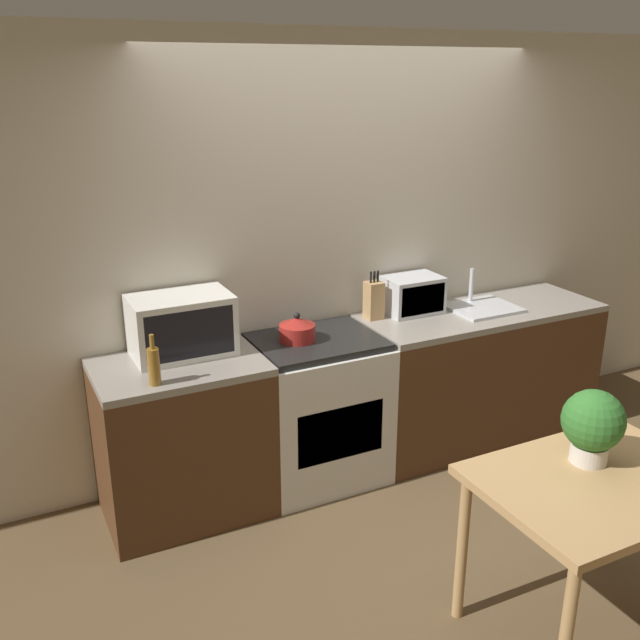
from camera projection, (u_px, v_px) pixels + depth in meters
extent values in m
plane|color=brown|center=(435.00, 522.00, 3.95)|extent=(16.00, 16.00, 0.00)
cube|color=beige|center=(346.00, 252.00, 4.43)|extent=(10.00, 0.06, 2.60)
cube|color=#4C2D19|center=(183.00, 442.00, 3.93)|extent=(0.90, 0.62, 0.86)
cube|color=gray|center=(178.00, 367.00, 3.78)|extent=(0.90, 0.62, 0.04)
cube|color=#4C2D19|center=(476.00, 376.00, 4.77)|extent=(1.63, 0.62, 0.86)
cube|color=gray|center=(481.00, 312.00, 4.63)|extent=(1.63, 0.62, 0.04)
cube|color=silver|center=(317.00, 412.00, 4.28)|extent=(0.75, 0.62, 0.86)
cube|color=black|center=(317.00, 342.00, 4.13)|extent=(0.72, 0.57, 0.04)
cube|color=black|center=(341.00, 433.00, 4.02)|extent=(0.54, 0.02, 0.32)
cylinder|color=maroon|center=(297.00, 333.00, 4.08)|extent=(0.21, 0.21, 0.10)
cone|color=maroon|center=(297.00, 321.00, 4.05)|extent=(0.20, 0.20, 0.04)
sphere|color=black|center=(297.00, 316.00, 4.04)|extent=(0.04, 0.04, 0.04)
cube|color=silver|center=(181.00, 325.00, 3.85)|extent=(0.54, 0.34, 0.33)
cube|color=black|center=(190.00, 335.00, 3.71)|extent=(0.47, 0.01, 0.27)
cylinder|color=olive|center=(154.00, 367.00, 3.49)|extent=(0.06, 0.06, 0.19)
cylinder|color=olive|center=(152.00, 342.00, 3.44)|extent=(0.02, 0.02, 0.07)
cube|color=tan|center=(374.00, 300.00, 4.42)|extent=(0.10, 0.10, 0.23)
cylinder|color=black|center=(371.00, 277.00, 4.36)|extent=(0.01, 0.01, 0.07)
cylinder|color=black|center=(374.00, 277.00, 4.37)|extent=(0.01, 0.01, 0.07)
cylinder|color=black|center=(378.00, 276.00, 4.38)|extent=(0.01, 0.01, 0.07)
cube|color=silver|center=(412.00, 294.00, 4.53)|extent=(0.36, 0.26, 0.23)
cube|color=black|center=(423.00, 300.00, 4.43)|extent=(0.32, 0.01, 0.19)
cube|color=silver|center=(482.00, 308.00, 4.62)|extent=(0.43, 0.37, 0.02)
cylinder|color=silver|center=(471.00, 285.00, 4.69)|extent=(0.03, 0.03, 0.22)
cube|color=tan|center=(600.00, 483.00, 2.95)|extent=(0.99, 0.74, 0.04)
cylinder|color=tan|center=(462.00, 548.00, 3.16)|extent=(0.05, 0.05, 0.73)
cylinder|color=tan|center=(605.00, 498.00, 3.52)|extent=(0.05, 0.05, 0.73)
cylinder|color=beige|center=(589.00, 453.00, 3.06)|extent=(0.16, 0.16, 0.08)
sphere|color=#2D6B28|center=(593.00, 420.00, 3.01)|extent=(0.27, 0.27, 0.27)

